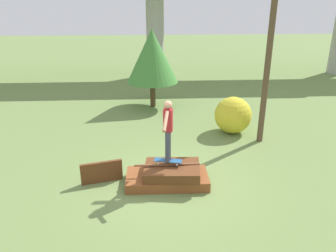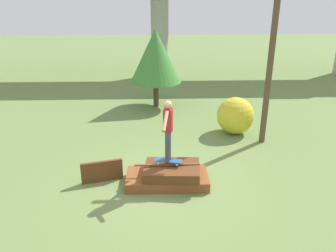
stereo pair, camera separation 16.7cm
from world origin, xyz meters
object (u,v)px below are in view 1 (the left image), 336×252
Objects in this scene: skater at (168,127)px; utility_pole at (270,45)px; skateboard at (168,161)px; tree_behind_left at (152,56)px; bush_yellow_flowering at (233,115)px.

utility_pole is at bearing 37.96° from skater.
skater is (0.00, 0.00, 0.97)m from skateboard.
skater is at bearing -87.47° from tree_behind_left.
utility_pole reaches higher than bush_yellow_flowering.
bush_yellow_flowering is (2.60, 3.48, -0.96)m from skater.
skater is 0.47× the size of tree_behind_left.
skater is 1.21× the size of bush_yellow_flowering.
skateboard is 0.57× the size of bush_yellow_flowering.
skater is 0.26× the size of utility_pole.
skater reaches higher than bush_yellow_flowering.
tree_behind_left is (-0.30, 6.85, 1.65)m from skateboard.
tree_behind_left is at bearing 92.53° from skater.
tree_behind_left is 4.74m from bush_yellow_flowering.
bush_yellow_flowering is at bearing 53.21° from skater.
skater is 6.89m from tree_behind_left.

